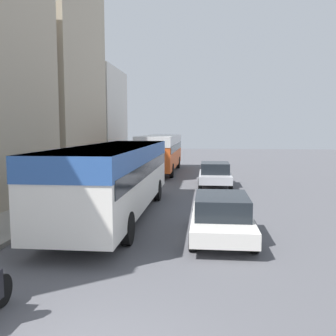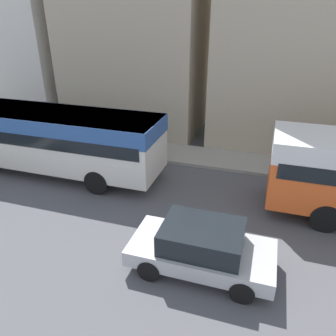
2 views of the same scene
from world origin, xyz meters
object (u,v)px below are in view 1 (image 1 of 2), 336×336
at_px(bus_lead, 116,170).
at_px(car_crossing, 215,174).
at_px(bus_following, 161,148).
at_px(car_far_curb, 222,216).

distance_m(bus_lead, car_crossing, 9.38).
xyz_separation_m(bus_following, car_far_curb, (4.05, -17.64, -1.18)).
distance_m(bus_following, car_far_curb, 18.13).
bearing_deg(car_far_curb, car_crossing, -90.24).
bearing_deg(car_far_curb, bus_lead, -32.30).
relative_size(bus_lead, car_far_curb, 2.61).
height_order(bus_following, car_far_curb, bus_following).
distance_m(bus_lead, bus_following, 15.10).
distance_m(car_crossing, car_far_curb, 10.92).
bearing_deg(car_crossing, car_far_curb, 89.76).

